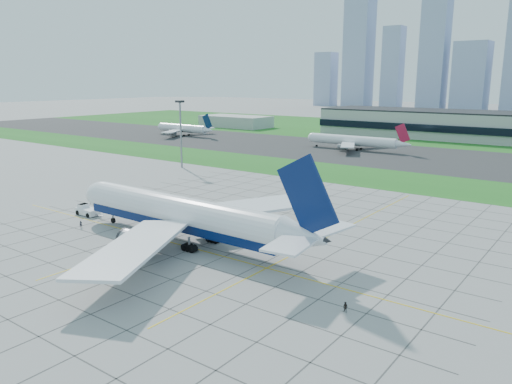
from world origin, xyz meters
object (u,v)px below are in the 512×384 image
(light_mast, at_px, (181,125))
(pushback_tug, at_px, (87,210))
(airliner, at_px, (183,215))
(crew_near, at_px, (81,224))
(crew_far, at_px, (345,307))
(distant_jet_0, at_px, (183,128))
(distant_jet_1, at_px, (353,141))

(light_mast, bearing_deg, pushback_tug, -64.49)
(airliner, height_order, crew_near, airliner)
(crew_far, relative_size, distant_jet_0, 0.04)
(light_mast, bearing_deg, crew_near, -61.47)
(light_mast, relative_size, crew_far, 16.15)
(distant_jet_1, bearing_deg, crew_near, -87.22)
(light_mast, bearing_deg, crew_far, -34.74)
(crew_near, bearing_deg, airliner, -42.35)
(airliner, bearing_deg, crew_far, -12.11)
(light_mast, relative_size, airliner, 0.37)
(light_mast, relative_size, pushback_tug, 2.71)
(crew_far, distance_m, distant_jet_0, 243.24)
(distant_jet_0, bearing_deg, crew_near, -52.24)
(airliner, height_order, crew_far, airliner)
(pushback_tug, bearing_deg, airliner, -1.03)
(crew_far, xyz_separation_m, distant_jet_0, (-186.84, 155.69, 3.69))
(light_mast, height_order, airliner, light_mast)
(distant_jet_0, xyz_separation_m, distant_jet_1, (110.91, 3.84, 0.00))
(crew_near, bearing_deg, distant_jet_1, 36.38)
(light_mast, distance_m, pushback_tug, 72.82)
(crew_near, bearing_deg, pushback_tug, 81.81)
(light_mast, bearing_deg, distant_jet_1, 69.76)
(pushback_tug, bearing_deg, distant_jet_0, 127.49)
(crew_near, xyz_separation_m, distant_jet_0, (-118.53, 153.00, 3.69))
(crew_far, bearing_deg, pushback_tug, -179.89)
(crew_far, relative_size, distant_jet_1, 0.03)
(crew_near, xyz_separation_m, distant_jet_1, (-7.62, 156.84, 3.69))
(airliner, relative_size, distant_jet_1, 1.35)
(crew_far, bearing_deg, distant_jet_0, 147.83)
(pushback_tug, xyz_separation_m, distant_jet_0, (-110.21, 145.57, 3.32))
(crew_far, height_order, distant_jet_1, distant_jet_1)
(crew_far, bearing_deg, crew_near, -174.62)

